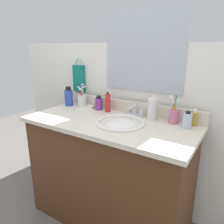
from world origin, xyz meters
The scene contains 19 objects.
ground_plane centered at (0.00, 0.00, 0.00)m, with size 6.00×6.00×0.00m, color #66605B.
vanity_cabinet centered at (0.00, 0.00, 0.38)m, with size 1.12×0.49×0.76m, color #4C2D19.
countertop centered at (0.00, 0.00, 0.77)m, with size 1.17×0.53×0.03m, color beige.
backsplash centered at (0.00, 0.25, 0.83)m, with size 1.17×0.02×0.09m, color beige.
back_wall centered at (0.00, 0.32, 0.65)m, with size 2.27×0.04×1.30m, color white.
mirror_panel centered at (0.10, 0.29, 1.24)m, with size 0.60×0.01×0.56m, color #B2BCC6.
towel_ring centered at (-0.48, 0.29, 1.13)m, with size 0.10×0.10×0.01m, color silver.
hand_towel centered at (-0.48, 0.28, 1.01)m, with size 0.11×0.04×0.22m, color #147260.
sink_basin centered at (0.09, 0.01, 0.76)m, with size 0.33×0.33×0.11m.
faucet centered at (0.09, 0.20, 0.82)m, with size 0.16×0.10×0.08m.
bottle_gel_clear centered at (0.48, 0.15, 0.84)m, with size 0.05×0.05×0.11m.
bottle_oil_amber centered at (0.50, 0.22, 0.84)m, with size 0.04×0.04×0.11m.
bottle_spray_red centered at (-0.13, 0.18, 0.86)m, with size 0.04×0.04×0.16m.
bottle_lotion_white centered at (0.23, 0.19, 0.87)m, with size 0.06×0.06×0.18m.
bottle_cream_purple centered at (-0.22, 0.19, 0.84)m, with size 0.06×0.06×0.11m.
bottle_shampoo_blue centered at (-0.51, 0.16, 0.86)m, with size 0.07×0.07×0.16m.
cup_pink centered at (0.38, 0.20, 0.84)m, with size 0.07×0.07×0.19m.
cup_white_ceramic centered at (-0.39, 0.19, 0.85)m, with size 0.07×0.08×0.19m.
soap_bar centered at (-0.30, 0.18, 0.80)m, with size 0.06×0.04×0.02m, color white.
Camera 1 is at (0.77, -1.16, 1.28)m, focal length 35.14 mm.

